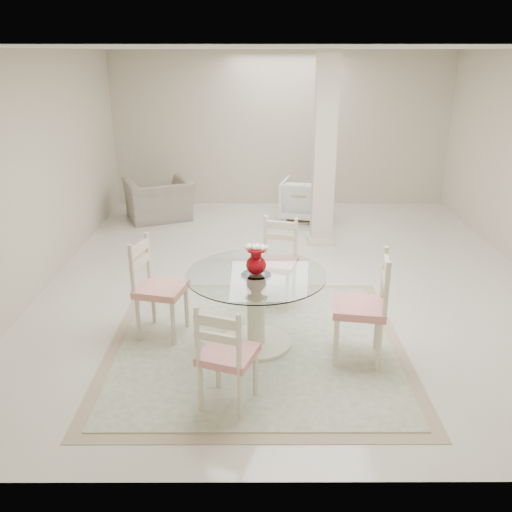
{
  "coord_description": "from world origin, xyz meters",
  "views": [
    {
      "loc": [
        -0.48,
        -6.31,
        2.67
      ],
      "look_at": [
        -0.47,
        -1.52,
        0.85
      ],
      "focal_mm": 38.0,
      "sensor_mm": 36.0,
      "label": 1
    }
  ],
  "objects_px": {
    "column": "(324,151)",
    "red_vase": "(256,260)",
    "dining_chair_north": "(278,255)",
    "recliner_taupe": "(159,200)",
    "side_table": "(300,208)",
    "dining_chair_south": "(225,350)",
    "dining_table": "(256,310)",
    "dining_chair_west": "(154,281)",
    "armchair_white": "(304,199)",
    "dining_chair_east": "(368,299)"
  },
  "relations": [
    {
      "from": "column",
      "to": "red_vase",
      "type": "distance_m",
      "value": 3.2
    },
    {
      "from": "dining_chair_north",
      "to": "recliner_taupe",
      "type": "xyz_separation_m",
      "value": [
        -1.85,
        3.23,
        -0.22
      ]
    },
    {
      "from": "recliner_taupe",
      "to": "side_table",
      "type": "height_order",
      "value": "recliner_taupe"
    },
    {
      "from": "dining_chair_south",
      "to": "dining_table",
      "type": "bearing_deg",
      "value": -83.75
    },
    {
      "from": "dining_chair_north",
      "to": "recliner_taupe",
      "type": "bearing_deg",
      "value": 135.83
    },
    {
      "from": "dining_table",
      "to": "recliner_taupe",
      "type": "distance_m",
      "value": 4.52
    },
    {
      "from": "dining_chair_west",
      "to": "armchair_white",
      "type": "bearing_deg",
      "value": -10.58
    },
    {
      "from": "dining_chair_west",
      "to": "side_table",
      "type": "bearing_deg",
      "value": -10.3
    },
    {
      "from": "red_vase",
      "to": "dining_chair_east",
      "type": "distance_m",
      "value": 1.06
    },
    {
      "from": "dining_chair_east",
      "to": "side_table",
      "type": "distance_m",
      "value": 4.35
    },
    {
      "from": "recliner_taupe",
      "to": "side_table",
      "type": "distance_m",
      "value": 2.36
    },
    {
      "from": "column",
      "to": "red_vase",
      "type": "relative_size",
      "value": 9.46
    },
    {
      "from": "dining_table",
      "to": "dining_chair_south",
      "type": "bearing_deg",
      "value": -103.88
    },
    {
      "from": "dining_table",
      "to": "side_table",
      "type": "height_order",
      "value": "dining_table"
    },
    {
      "from": "column",
      "to": "recliner_taupe",
      "type": "height_order",
      "value": "column"
    },
    {
      "from": "dining_chair_north",
      "to": "dining_chair_south",
      "type": "xyz_separation_m",
      "value": [
        -0.48,
        -1.98,
        -0.02
      ]
    },
    {
      "from": "column",
      "to": "side_table",
      "type": "xyz_separation_m",
      "value": [
        -0.22,
        1.07,
        -1.12
      ]
    },
    {
      "from": "red_vase",
      "to": "column",
      "type": "bearing_deg",
      "value": 72.25
    },
    {
      "from": "dining_chair_east",
      "to": "side_table",
      "type": "xyz_separation_m",
      "value": [
        -0.25,
        4.32,
        -0.37
      ]
    },
    {
      "from": "dining_chair_east",
      "to": "armchair_white",
      "type": "distance_m",
      "value": 4.46
    },
    {
      "from": "red_vase",
      "to": "recliner_taupe",
      "type": "relative_size",
      "value": 0.27
    },
    {
      "from": "dining_table",
      "to": "dining_chair_west",
      "type": "xyz_separation_m",
      "value": [
        -0.99,
        0.24,
        0.2
      ]
    },
    {
      "from": "dining_chair_north",
      "to": "dining_chair_west",
      "type": "height_order",
      "value": "dining_chair_west"
    },
    {
      "from": "dining_chair_north",
      "to": "dining_table",
      "type": "bearing_deg",
      "value": -87.63
    },
    {
      "from": "dining_table",
      "to": "red_vase",
      "type": "relative_size",
      "value": 4.55
    },
    {
      "from": "column",
      "to": "recliner_taupe",
      "type": "relative_size",
      "value": 2.6
    },
    {
      "from": "column",
      "to": "dining_chair_east",
      "type": "height_order",
      "value": "column"
    },
    {
      "from": "dining_chair_east",
      "to": "armchair_white",
      "type": "xyz_separation_m",
      "value": [
        -0.17,
        4.45,
        -0.26
      ]
    },
    {
      "from": "dining_table",
      "to": "red_vase",
      "type": "distance_m",
      "value": 0.5
    },
    {
      "from": "dining_chair_west",
      "to": "recliner_taupe",
      "type": "height_order",
      "value": "dining_chair_west"
    },
    {
      "from": "dining_table",
      "to": "armchair_white",
      "type": "bearing_deg",
      "value": 78.95
    },
    {
      "from": "red_vase",
      "to": "armchair_white",
      "type": "relative_size",
      "value": 0.38
    },
    {
      "from": "dining_chair_north",
      "to": "armchair_white",
      "type": "relative_size",
      "value": 1.41
    },
    {
      "from": "dining_chair_south",
      "to": "recliner_taupe",
      "type": "relative_size",
      "value": 0.98
    },
    {
      "from": "dining_table",
      "to": "recliner_taupe",
      "type": "xyz_separation_m",
      "value": [
        -1.61,
        4.22,
        -0.04
      ]
    },
    {
      "from": "side_table",
      "to": "red_vase",
      "type": "bearing_deg",
      "value": -100.29
    },
    {
      "from": "recliner_taupe",
      "to": "dining_chair_east",
      "type": "bearing_deg",
      "value": 98.0
    },
    {
      "from": "dining_table",
      "to": "recliner_taupe",
      "type": "relative_size",
      "value": 1.25
    },
    {
      "from": "dining_chair_east",
      "to": "recliner_taupe",
      "type": "bearing_deg",
      "value": -140.32
    },
    {
      "from": "red_vase",
      "to": "dining_chair_south",
      "type": "height_order",
      "value": "red_vase"
    },
    {
      "from": "dining_chair_north",
      "to": "armchair_white",
      "type": "distance_m",
      "value": 3.29
    },
    {
      "from": "recliner_taupe",
      "to": "dining_chair_south",
      "type": "bearing_deg",
      "value": 82.36
    },
    {
      "from": "dining_table",
      "to": "dining_chair_east",
      "type": "distance_m",
      "value": 1.05
    },
    {
      "from": "dining_chair_west",
      "to": "side_table",
      "type": "distance_m",
      "value": 4.24
    },
    {
      "from": "armchair_white",
      "to": "recliner_taupe",
      "type": "bearing_deg",
      "value": 14.73
    },
    {
      "from": "armchair_white",
      "to": "dining_chair_west",
      "type": "bearing_deg",
      "value": 80.26
    },
    {
      "from": "red_vase",
      "to": "armchair_white",
      "type": "height_order",
      "value": "red_vase"
    },
    {
      "from": "column",
      "to": "armchair_white",
      "type": "height_order",
      "value": "column"
    },
    {
      "from": "dining_chair_south",
      "to": "side_table",
      "type": "bearing_deg",
      "value": -80.86
    },
    {
      "from": "red_vase",
      "to": "side_table",
      "type": "relative_size",
      "value": 0.58
    }
  ]
}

